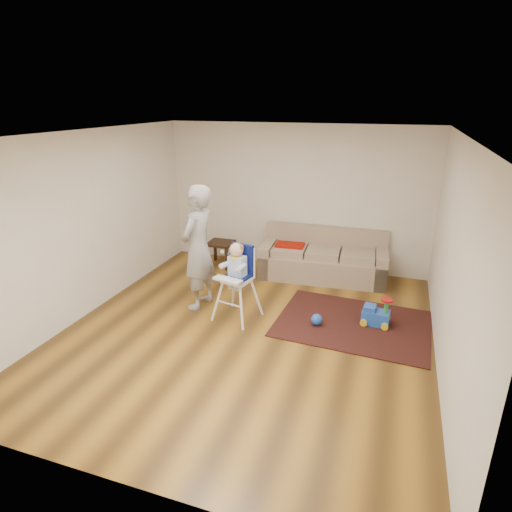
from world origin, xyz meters
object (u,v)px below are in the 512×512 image
(side_table, at_px, (221,254))
(toy_ball, at_px, (317,320))
(high_chair, at_px, (237,283))
(adult, at_px, (198,248))
(ride_on_toy, at_px, (376,311))
(sofa, at_px, (323,255))

(side_table, height_order, toy_ball, side_table)
(toy_ball, height_order, high_chair, high_chair)
(high_chair, distance_m, adult, 0.83)
(ride_on_toy, xyz_separation_m, toy_ball, (-0.80, -0.31, -0.13))
(ride_on_toy, bearing_deg, adult, -171.46)
(side_table, xyz_separation_m, ride_on_toy, (3.06, -1.48, -0.01))
(toy_ball, bearing_deg, high_chair, -173.93)
(sofa, bearing_deg, toy_ball, -85.94)
(adult, bearing_deg, side_table, -161.73)
(sofa, bearing_deg, adult, -136.50)
(side_table, xyz_separation_m, high_chair, (1.08, -1.91, 0.33))
(high_chair, bearing_deg, side_table, 131.89)
(adult, bearing_deg, high_chair, 80.42)
(sofa, distance_m, high_chair, 2.17)
(side_table, xyz_separation_m, toy_ball, (2.26, -1.79, -0.14))
(sofa, relative_size, ride_on_toy, 5.46)
(toy_ball, xyz_separation_m, high_chair, (-1.18, -0.13, 0.47))
(ride_on_toy, bearing_deg, side_table, 157.65)
(side_table, height_order, high_chair, high_chair)
(toy_ball, relative_size, adult, 0.09)
(sofa, relative_size, high_chair, 1.94)
(sofa, distance_m, ride_on_toy, 1.87)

